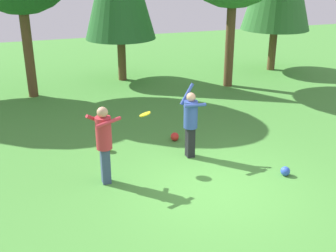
# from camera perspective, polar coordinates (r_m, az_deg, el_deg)

# --- Properties ---
(ground_plane) EXTENTS (40.00, 40.00, 0.00)m
(ground_plane) POSITION_cam_1_polar(r_m,az_deg,el_deg) (9.19, 6.45, -8.55)
(ground_plane) COLOR #478C38
(person_thrower) EXTENTS (0.59, 0.54, 1.85)m
(person_thrower) POSITION_cam_1_polar(r_m,az_deg,el_deg) (10.21, 3.09, 0.93)
(person_thrower) COLOR black
(person_thrower) RESTS_ON ground_plane
(person_catcher) EXTENTS (0.74, 0.68, 1.77)m
(person_catcher) POSITION_cam_1_polar(r_m,az_deg,el_deg) (9.05, -8.70, -1.71)
(person_catcher) COLOR #38476B
(person_catcher) RESTS_ON ground_plane
(frisbee) EXTENTS (0.36, 0.37, 0.12)m
(frisbee) POSITION_cam_1_polar(r_m,az_deg,el_deg) (9.60, -3.14, 1.61)
(frisbee) COLOR yellow
(ball_orange) EXTENTS (0.23, 0.23, 0.23)m
(ball_orange) POSITION_cam_1_polar(r_m,az_deg,el_deg) (10.92, -8.39, -2.87)
(ball_orange) COLOR orange
(ball_orange) RESTS_ON ground_plane
(ball_red) EXTENTS (0.23, 0.23, 0.23)m
(ball_red) POSITION_cam_1_polar(r_m,az_deg,el_deg) (11.45, 0.92, -1.45)
(ball_red) COLOR red
(ball_red) RESTS_ON ground_plane
(ball_blue) EXTENTS (0.22, 0.22, 0.22)m
(ball_blue) POSITION_cam_1_polar(r_m,az_deg,el_deg) (10.00, 15.66, -5.93)
(ball_blue) COLOR blue
(ball_blue) RESTS_ON ground_plane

